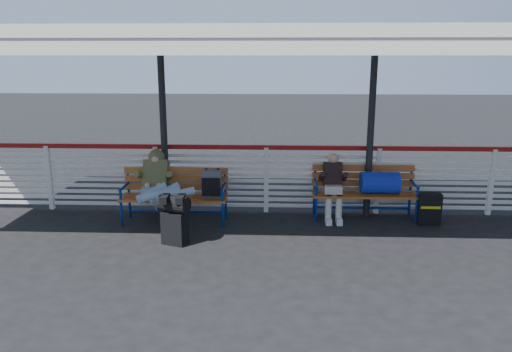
{
  "coord_description": "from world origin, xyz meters",
  "views": [
    {
      "loc": [
        0.19,
        -6.85,
        2.81
      ],
      "look_at": [
        -0.15,
        1.0,
        0.89
      ],
      "focal_mm": 35.0,
      "sensor_mm": 36.0,
      "label": 1
    }
  ],
  "objects_px": {
    "bench_left": "(186,188)",
    "bench_right": "(373,185)",
    "suitcase_side": "(429,209)",
    "companion_person": "(333,186)",
    "luggage_stack": "(174,218)",
    "traveler_man": "(161,189)"
  },
  "relations": [
    {
      "from": "bench_left",
      "to": "bench_right",
      "type": "height_order",
      "value": "bench_left"
    },
    {
      "from": "traveler_man",
      "to": "companion_person",
      "type": "height_order",
      "value": "traveler_man"
    },
    {
      "from": "suitcase_side",
      "to": "luggage_stack",
      "type": "bearing_deg",
      "value": -164.19
    },
    {
      "from": "luggage_stack",
      "to": "traveler_man",
      "type": "xyz_separation_m",
      "value": [
        -0.35,
        0.69,
        0.27
      ]
    },
    {
      "from": "luggage_stack",
      "to": "traveler_man",
      "type": "height_order",
      "value": "traveler_man"
    },
    {
      "from": "luggage_stack",
      "to": "bench_left",
      "type": "xyz_separation_m",
      "value": [
        -0.0,
        1.03,
        0.18
      ]
    },
    {
      "from": "traveler_man",
      "to": "suitcase_side",
      "type": "relative_size",
      "value": 3.04
    },
    {
      "from": "traveler_man",
      "to": "companion_person",
      "type": "distance_m",
      "value": 2.93
    },
    {
      "from": "bench_left",
      "to": "suitcase_side",
      "type": "height_order",
      "value": "bench_left"
    },
    {
      "from": "bench_left",
      "to": "companion_person",
      "type": "distance_m",
      "value": 2.54
    },
    {
      "from": "bench_right",
      "to": "luggage_stack",
      "type": "bearing_deg",
      "value": -157.15
    },
    {
      "from": "bench_left",
      "to": "companion_person",
      "type": "bearing_deg",
      "value": 6.64
    },
    {
      "from": "suitcase_side",
      "to": "bench_left",
      "type": "bearing_deg",
      "value": -178.2
    },
    {
      "from": "bench_right",
      "to": "suitcase_side",
      "type": "height_order",
      "value": "bench_right"
    },
    {
      "from": "luggage_stack",
      "to": "companion_person",
      "type": "height_order",
      "value": "companion_person"
    },
    {
      "from": "companion_person",
      "to": "bench_left",
      "type": "bearing_deg",
      "value": -173.36
    },
    {
      "from": "suitcase_side",
      "to": "bench_right",
      "type": "bearing_deg",
      "value": 165.32
    },
    {
      "from": "companion_person",
      "to": "suitcase_side",
      "type": "distance_m",
      "value": 1.65
    },
    {
      "from": "companion_person",
      "to": "traveler_man",
      "type": "bearing_deg",
      "value": -167.42
    },
    {
      "from": "luggage_stack",
      "to": "bench_left",
      "type": "distance_m",
      "value": 1.05
    },
    {
      "from": "traveler_man",
      "to": "bench_right",
      "type": "bearing_deg",
      "value": 10.62
    },
    {
      "from": "luggage_stack",
      "to": "bench_right",
      "type": "height_order",
      "value": "bench_right"
    }
  ]
}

